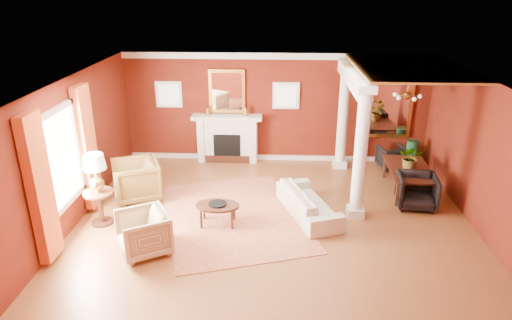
# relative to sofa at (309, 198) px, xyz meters

# --- Properties ---
(ground) EXTENTS (8.00, 8.00, 0.00)m
(ground) POSITION_rel_sofa_xyz_m (-0.72, -0.32, -0.38)
(ground) COLOR brown
(ground) RESTS_ON ground
(room_shell) EXTENTS (8.04, 7.04, 2.92)m
(room_shell) POSITION_rel_sofa_xyz_m (-0.72, -0.32, 1.64)
(room_shell) COLOR #59160C
(room_shell) RESTS_ON ground
(fireplace) EXTENTS (1.85, 0.42, 1.29)m
(fireplace) POSITION_rel_sofa_xyz_m (-2.02, 3.00, 0.26)
(fireplace) COLOR white
(fireplace) RESTS_ON ground
(overmantel_mirror) EXTENTS (0.95, 0.07, 1.15)m
(overmantel_mirror) POSITION_rel_sofa_xyz_m (-2.02, 3.13, 1.52)
(overmantel_mirror) COLOR gold
(overmantel_mirror) RESTS_ON fireplace
(flank_window_left) EXTENTS (0.70, 0.07, 0.70)m
(flank_window_left) POSITION_rel_sofa_xyz_m (-3.57, 3.15, 1.42)
(flank_window_left) COLOR white
(flank_window_left) RESTS_ON room_shell
(flank_window_right) EXTENTS (0.70, 0.07, 0.70)m
(flank_window_right) POSITION_rel_sofa_xyz_m (-0.47, 3.15, 1.42)
(flank_window_right) COLOR white
(flank_window_right) RESTS_ON room_shell
(left_window) EXTENTS (0.21, 2.55, 2.60)m
(left_window) POSITION_rel_sofa_xyz_m (-4.62, -0.92, 1.04)
(left_window) COLOR white
(left_window) RESTS_ON room_shell
(column_front) EXTENTS (0.36, 0.36, 2.80)m
(column_front) POSITION_rel_sofa_xyz_m (0.98, -0.02, 1.04)
(column_front) COLOR white
(column_front) RESTS_ON ground
(column_back) EXTENTS (0.36, 0.36, 2.80)m
(column_back) POSITION_rel_sofa_xyz_m (0.98, 2.68, 1.04)
(column_back) COLOR white
(column_back) RESTS_ON ground
(header_beam) EXTENTS (0.30, 3.20, 0.32)m
(header_beam) POSITION_rel_sofa_xyz_m (0.98, 1.58, 2.24)
(header_beam) COLOR white
(header_beam) RESTS_ON column_front
(amber_ceiling) EXTENTS (2.30, 3.40, 0.04)m
(amber_ceiling) POSITION_rel_sofa_xyz_m (2.13, 1.43, 2.49)
(amber_ceiling) COLOR #C38339
(amber_ceiling) RESTS_ON room_shell
(dining_mirror) EXTENTS (1.30, 0.07, 1.70)m
(dining_mirror) POSITION_rel_sofa_xyz_m (2.18, 3.13, 1.17)
(dining_mirror) COLOR gold
(dining_mirror) RESTS_ON room_shell
(chandelier) EXTENTS (0.60, 0.62, 0.75)m
(chandelier) POSITION_rel_sofa_xyz_m (2.18, 1.48, 1.87)
(chandelier) COLOR #B48838
(chandelier) RESTS_ON room_shell
(crown_trim) EXTENTS (8.00, 0.08, 0.16)m
(crown_trim) POSITION_rel_sofa_xyz_m (-0.72, 3.14, 2.44)
(crown_trim) COLOR white
(crown_trim) RESTS_ON room_shell
(base_trim) EXTENTS (8.00, 0.08, 0.12)m
(base_trim) POSITION_rel_sofa_xyz_m (-0.72, 3.14, -0.32)
(base_trim) COLOR white
(base_trim) RESTS_ON ground
(rug) EXTENTS (3.69, 4.29, 0.01)m
(rug) POSITION_rel_sofa_xyz_m (-1.58, -0.15, -0.38)
(rug) COLOR maroon
(rug) RESTS_ON ground
(sofa) EXTENTS (1.19, 2.04, 0.77)m
(sofa) POSITION_rel_sofa_xyz_m (0.00, 0.00, 0.00)
(sofa) COLOR beige
(sofa) RESTS_ON ground
(armchair_leopard) EXTENTS (1.22, 1.25, 1.00)m
(armchair_leopard) POSITION_rel_sofa_xyz_m (-3.82, 0.57, 0.12)
(armchair_leopard) COLOR black
(armchair_leopard) RESTS_ON ground
(armchair_stripe) EXTENTS (1.11, 1.13, 0.87)m
(armchair_stripe) POSITION_rel_sofa_xyz_m (-3.06, -1.57, 0.05)
(armchair_stripe) COLOR tan
(armchair_stripe) RESTS_ON ground
(coffee_table) EXTENTS (0.88, 0.88, 0.45)m
(coffee_table) POSITION_rel_sofa_xyz_m (-1.86, -0.50, 0.02)
(coffee_table) COLOR black
(coffee_table) RESTS_ON ground
(coffee_book) EXTENTS (0.15, 0.11, 0.23)m
(coffee_book) POSITION_rel_sofa_xyz_m (-1.93, -0.54, 0.18)
(coffee_book) COLOR black
(coffee_book) RESTS_ON coffee_table
(side_table) EXTENTS (0.60, 0.60, 1.50)m
(side_table) POSITION_rel_sofa_xyz_m (-4.22, -0.55, 0.63)
(side_table) COLOR black
(side_table) RESTS_ON ground
(dining_table) EXTENTS (0.66, 1.71, 0.94)m
(dining_table) POSITION_rel_sofa_xyz_m (2.39, 1.24, 0.09)
(dining_table) COLOR black
(dining_table) RESTS_ON ground
(dining_chair_near) EXTENTS (0.87, 0.83, 0.82)m
(dining_chair_near) POSITION_rel_sofa_xyz_m (2.35, 0.48, 0.03)
(dining_chair_near) COLOR black
(dining_chair_near) RESTS_ON ground
(dining_chair_far) EXTENTS (0.76, 0.73, 0.67)m
(dining_chair_far) POSITION_rel_sofa_xyz_m (2.33, 2.68, -0.05)
(dining_chair_far) COLOR black
(dining_chair_far) RESTS_ON ground
(green_urn) EXTENTS (0.34, 0.34, 0.82)m
(green_urn) POSITION_rel_sofa_xyz_m (2.78, 2.55, -0.06)
(green_urn) COLOR #123B1F
(green_urn) RESTS_ON ground
(potted_plant) EXTENTS (0.68, 0.72, 0.45)m
(potted_plant) POSITION_rel_sofa_xyz_m (2.35, 1.18, 0.79)
(potted_plant) COLOR #26591E
(potted_plant) RESTS_ON dining_table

